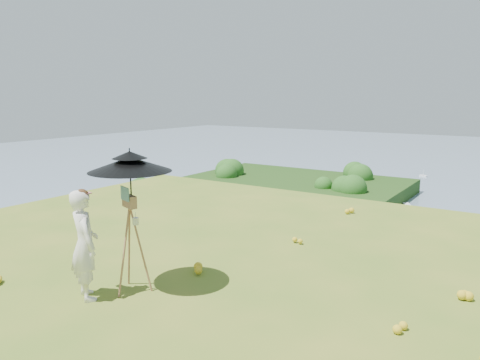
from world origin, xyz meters
The scene contains 9 objects.
ground centered at (0.00, 0.00, 0.00)m, with size 14.00×14.00×0.00m, color #4F7722.
peninsula centered at (-75.00, 155.00, -29.00)m, with size 90.00×60.00×12.00m, color #17390F, non-canonical shape.
slope_trees centered at (0.00, 35.00, -15.00)m, with size 110.00×50.00×6.00m, color #2B5318, non-canonical shape.
moored_boats centered at (-12.50, 161.00, -33.65)m, with size 140.00×140.00×0.70m, color white, non-canonical shape.
wildflowers centered at (0.00, 0.25, 0.06)m, with size 10.00×10.50×0.12m, color gold, non-canonical shape.
painter centered at (-1.06, -1.00, 0.75)m, with size 0.55×0.36×1.50m, color silver.
field_easel centered at (-0.71, -0.49, 0.75)m, with size 0.57×0.57×1.49m, color #905A3C, non-canonical shape.
sun_umbrella centered at (-0.70, -0.47, 1.62)m, with size 1.12×1.12×0.78m, color black, non-canonical shape.
painter_cap centered at (-1.06, -1.00, 1.46)m, with size 0.19×0.23×0.10m, color #C76D72, non-canonical shape.
Camera 1 is at (3.95, -4.84, 2.71)m, focal length 35.00 mm.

